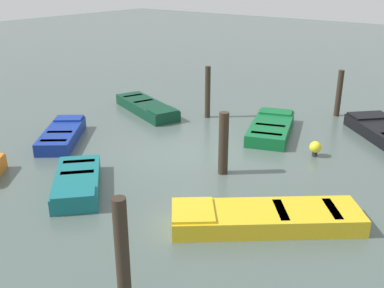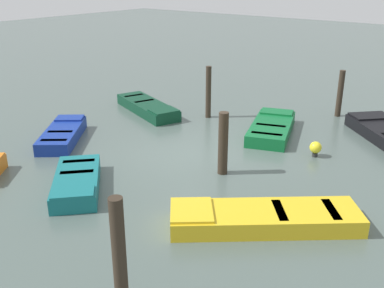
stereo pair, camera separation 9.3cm
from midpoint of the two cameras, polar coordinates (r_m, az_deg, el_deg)
ground_plane at (r=13.69m, az=0.20°, el=-1.36°), size 80.00×80.00×0.00m
rowboat_green at (r=15.62m, az=10.31°, el=2.06°), size 3.41×2.28×0.46m
rowboat_blue at (r=15.36m, az=-16.05°, el=1.21°), size 2.85×2.58×0.46m
rowboat_teal at (r=11.85m, az=-14.29°, el=-4.70°), size 2.60×2.68×0.46m
rowboat_yellow at (r=10.06m, az=9.37°, el=-9.25°), size 3.56×3.96×0.46m
rowboat_dark_green at (r=17.83m, az=-5.54°, el=4.73°), size 2.26×3.72×0.46m
mooring_piling_near_left at (r=18.01m, az=18.53°, el=6.12°), size 0.22×0.22×1.79m
mooring_piling_far_left at (r=12.16m, az=4.22°, el=0.06°), size 0.27×0.27×1.77m
mooring_piling_center at (r=7.25m, az=-8.88°, el=-14.39°), size 0.23×0.23×2.17m
mooring_piling_mid_right at (r=16.93m, az=2.27°, el=6.62°), size 0.21×0.21×1.97m
marker_buoy at (r=13.96m, az=15.69°, el=-0.47°), size 0.36×0.36×0.48m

